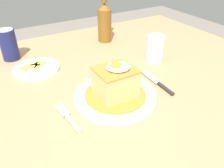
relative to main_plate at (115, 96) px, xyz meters
name	(u,v)px	position (x,y,z in m)	size (l,w,h in m)	color
dining_table	(99,98)	(0.01, 0.14, -0.10)	(1.43, 1.01, 0.73)	#A87F56
main_plate	(115,96)	(0.00, 0.00, 0.00)	(0.25, 0.25, 0.02)	white
sandwich_meal	(115,83)	(0.00, 0.00, 0.05)	(0.19, 0.19, 0.12)	orange
fork	(70,119)	(-0.16, -0.03, 0.00)	(0.03, 0.14, 0.01)	silver
knife	(161,85)	(0.16, -0.02, 0.00)	(0.03, 0.17, 0.01)	#262628
soda_can	(9,45)	(-0.22, 0.45, 0.05)	(0.07, 0.07, 0.12)	#191E51
beer_bottle_amber	(105,20)	(0.20, 0.43, 0.09)	(0.06, 0.06, 0.27)	brown
drinking_glass	(155,50)	(0.27, 0.14, 0.04)	(0.07, 0.07, 0.10)	#3F2314
side_plate_fries	(36,68)	(-0.16, 0.30, 0.00)	(0.17, 0.17, 0.02)	white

